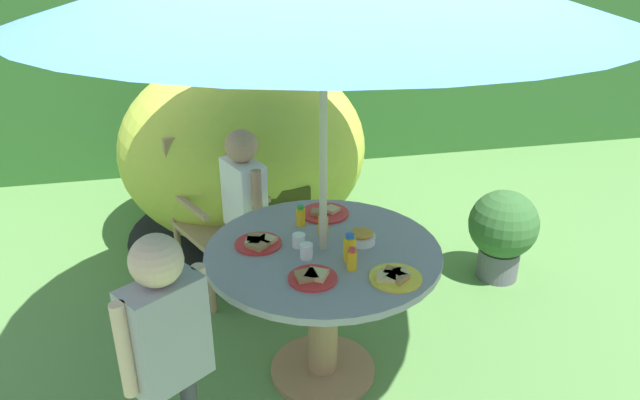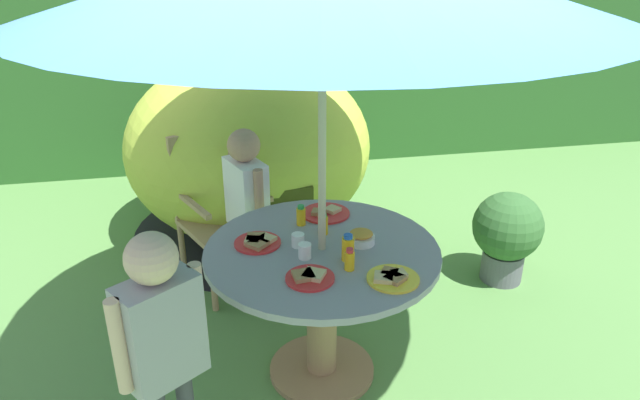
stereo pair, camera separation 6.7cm
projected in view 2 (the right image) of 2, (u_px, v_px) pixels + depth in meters
ground_plane at (322, 372)px, 3.09m from camera, size 10.00×10.00×0.02m
hedge_backdrop at (257, 61)px, 5.71m from camera, size 9.00×0.70×1.99m
garden_table at (322, 284)px, 2.86m from camera, size 1.14×1.14×0.75m
wooden_chair at (216, 204)px, 3.72m from camera, size 0.62×0.64×1.00m
dome_tent at (249, 148)px, 4.30m from camera, size 2.01×2.01×1.37m
potted_plant at (507, 232)px, 3.77m from camera, size 0.45×0.45×0.62m
child_in_white_shirt at (247, 195)px, 3.42m from camera, size 0.26×0.36×1.13m
child_in_grey_shirt at (161, 331)px, 2.20m from camera, size 0.34×0.31×1.16m
snack_bowl at (361, 237)px, 2.81m from camera, size 0.13×0.13×0.07m
plate_back_edge at (309, 277)px, 2.52m from camera, size 0.22×0.22×0.03m
plate_center_front at (392, 278)px, 2.51m from camera, size 0.23×0.23×0.03m
plate_front_edge at (326, 213)px, 3.11m from camera, size 0.26×0.26×0.03m
plate_mid_right at (258, 242)px, 2.81m from camera, size 0.23×0.23×0.03m
juice_bottle_near_left at (323, 225)px, 2.89m from camera, size 0.05×0.05×0.11m
juice_bottle_near_right at (350, 260)px, 2.58m from camera, size 0.05×0.05×0.11m
juice_bottle_far_left at (301, 216)px, 2.98m from camera, size 0.05×0.05×0.11m
juice_bottle_far_right at (348, 248)px, 2.65m from camera, size 0.06×0.06×0.13m
cup_near at (305, 251)px, 2.68m from camera, size 0.06×0.06×0.07m
cup_far at (298, 240)px, 2.78m from camera, size 0.06×0.06×0.07m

